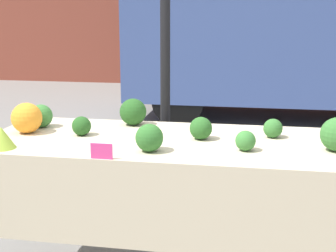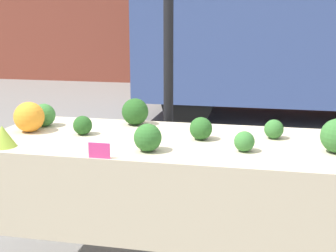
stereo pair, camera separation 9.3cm
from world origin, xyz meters
TOP-DOWN VIEW (x-y plane):
  - tent_pole at (-0.13, 0.63)m, footprint 0.07×0.07m
  - parked_truck at (0.96, 4.71)m, footprint 4.95×2.06m
  - market_table at (0.00, -0.07)m, footprint 2.17×0.92m
  - orange_cauliflower at (-0.89, 0.00)m, footprint 0.19×0.19m
  - romanesco_head at (-0.86, -0.35)m, footprint 0.15×0.15m
  - broccoli_head_0 at (-0.53, -0.00)m, footprint 0.12×0.12m
  - broccoli_head_1 at (0.61, 0.15)m, footprint 0.11×0.11m
  - broccoli_head_2 at (0.45, -0.17)m, footprint 0.11×0.11m
  - broccoli_head_4 at (-0.87, 0.16)m, footprint 0.15×0.15m
  - broccoli_head_5 at (-0.29, 0.33)m, footprint 0.18×0.18m
  - broccoli_head_6 at (-0.05, -0.27)m, footprint 0.15×0.15m
  - broccoli_head_7 at (0.19, 0.03)m, footprint 0.13×0.13m
  - price_sign at (-0.26, -0.45)m, footprint 0.11×0.01m

SIDE VIEW (x-z plane):
  - market_table at x=0.00m, z-range 0.32..1.15m
  - price_sign at x=-0.26m, z-range 0.83..0.91m
  - broccoli_head_2 at x=0.45m, z-range 0.83..0.94m
  - broccoli_head_1 at x=0.61m, z-range 0.83..0.94m
  - broccoli_head_0 at x=-0.53m, z-range 0.83..0.94m
  - romanesco_head at x=-0.86m, z-range 0.83..0.95m
  - broccoli_head_7 at x=0.19m, z-range 0.83..0.96m
  - broccoli_head_4 at x=-0.87m, z-range 0.83..0.98m
  - broccoli_head_6 at x=-0.05m, z-range 0.83..0.98m
  - broccoli_head_5 at x=-0.29m, z-range 0.83..1.00m
  - orange_cauliflower at x=-0.89m, z-range 0.83..1.02m
  - tent_pole at x=-0.13m, z-range 0.00..2.30m
  - parked_truck at x=0.96m, z-range 0.07..2.76m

